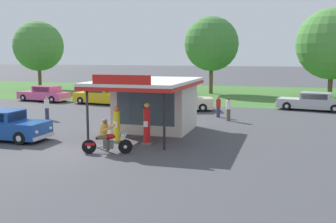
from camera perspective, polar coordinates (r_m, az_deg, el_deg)
ground_plane at (r=19.13m, az=-12.68°, el=-5.50°), size 300.00×300.00×0.00m
grass_verge_strip at (r=47.33m, az=5.17°, el=2.58°), size 120.00×24.00×0.01m
service_station_kiosk at (r=23.47m, az=-2.00°, el=1.47°), size 4.83×7.28×3.48m
gas_pump_nearside at (r=20.61m, az=-7.20°, el=-2.02°), size 0.44×0.44×1.86m
gas_pump_offside at (r=20.01m, az=-2.99°, el=-1.94°), size 0.44×0.44×2.08m
motorcycle_with_rider at (r=18.34m, az=-8.68°, el=-3.88°), size 2.20×0.89×1.58m
featured_classic_sedan at (r=22.83m, az=-22.11°, el=-1.90°), size 4.88×1.99×1.54m
parked_car_back_row_centre_left at (r=37.02m, az=-9.33°, el=2.16°), size 5.53×2.42×1.61m
parked_car_back_row_far_right at (r=34.42m, az=19.68°, el=1.26°), size 5.70×2.86×1.44m
parked_car_back_row_centre at (r=32.38m, az=1.79°, el=1.43°), size 5.63×3.31×1.60m
parked_car_back_row_centre_right at (r=40.67m, az=-16.99°, el=2.35°), size 5.53×2.57×1.48m
bystander_leaning_by_kiosk at (r=28.98m, az=7.09°, el=0.72°), size 0.34×0.34×1.49m
bystander_strolling_foreground at (r=27.47m, az=8.51°, el=0.43°), size 0.35×0.35×1.58m
bystander_admiring_sedan at (r=29.09m, az=-16.67°, el=0.56°), size 0.34×0.34×1.54m
tree_oak_right at (r=55.04m, az=-17.75°, el=8.75°), size 6.35×6.35×8.72m
tree_oak_far_left at (r=46.24m, az=21.93°, el=8.68°), size 7.45×7.45×9.29m
tree_oak_distant_spare at (r=46.79m, az=6.14°, el=9.43°), size 6.15×6.15×8.74m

